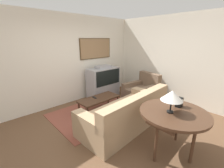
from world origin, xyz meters
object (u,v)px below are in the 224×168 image
at_px(tv, 103,82).
at_px(coffee_table, 99,99).
at_px(mantel_clock, 179,102).
at_px(armchair, 142,92).
at_px(console_table, 174,115).
at_px(couch, 127,114).
at_px(table_lamp, 172,96).

xyz_separation_m(tv, coffee_table, (-0.82, -0.78, -0.16)).
distance_m(tv, mantel_clock, 2.95).
xyz_separation_m(armchair, console_table, (-1.58, -1.78, 0.45)).
relative_size(tv, armchair, 1.03).
relative_size(tv, console_table, 0.98).
height_order(couch, table_lamp, table_lamp).
distance_m(couch, coffee_table, 1.02).
bearing_deg(tv, armchair, -57.20).
height_order(table_lamp, mantel_clock, table_lamp).
xyz_separation_m(table_lamp, mantel_clock, (0.33, -0.00, -0.21)).
height_order(armchair, mantel_clock, mantel_clock).
height_order(armchair, coffee_table, armchair).
xyz_separation_m(armchair, mantel_clock, (-1.33, -1.75, 0.60)).
distance_m(couch, armchair, 1.67).
distance_m(couch, console_table, 1.18).
xyz_separation_m(couch, mantel_clock, (0.20, -1.06, 0.59)).
height_order(couch, console_table, couch).
xyz_separation_m(coffee_table, mantel_clock, (0.21, -2.08, 0.52)).
relative_size(armchair, mantel_clock, 6.53).
relative_size(couch, table_lamp, 5.90).
xyz_separation_m(coffee_table, table_lamp, (-0.12, -2.08, 0.74)).
distance_m(coffee_table, mantel_clock, 2.15).
bearing_deg(mantel_clock, tv, 77.95).
bearing_deg(couch, coffee_table, -92.18).
distance_m(armchair, mantel_clock, 2.28).
bearing_deg(coffee_table, armchair, -12.00).
xyz_separation_m(couch, armchair, (1.52, 0.69, -0.01)).
bearing_deg(armchair, coffee_table, -93.66).
bearing_deg(mantel_clock, console_table, -172.35).
height_order(couch, armchair, armchair).
bearing_deg(coffee_table, console_table, -91.13).
distance_m(coffee_table, console_table, 2.14).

